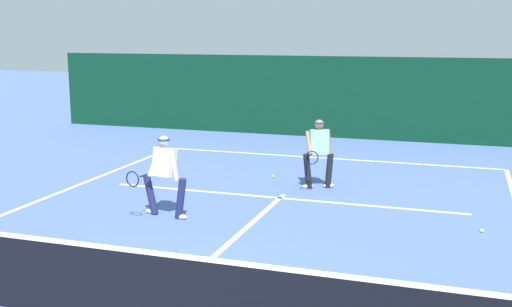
{
  "coord_description": "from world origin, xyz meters",
  "views": [
    {
      "loc": [
        3.51,
        -5.99,
        3.42
      ],
      "look_at": [
        -0.39,
        5.71,
        1.0
      ],
      "focal_mm": 43.85,
      "sensor_mm": 36.0,
      "label": 1
    }
  ],
  "objects_px": {
    "player_near": "(164,173)",
    "tennis_ball_extra": "(482,231)",
    "player_far": "(319,151)",
    "tennis_ball": "(273,176)"
  },
  "relations": [
    {
      "from": "tennis_ball",
      "to": "tennis_ball_extra",
      "type": "bearing_deg",
      "value": -31.27
    },
    {
      "from": "player_far",
      "to": "tennis_ball_extra",
      "type": "distance_m",
      "value": 4.1
    },
    {
      "from": "player_near",
      "to": "player_far",
      "type": "xyz_separation_m",
      "value": [
        2.24,
        3.03,
        -0.0
      ]
    },
    {
      "from": "player_near",
      "to": "tennis_ball_extra",
      "type": "height_order",
      "value": "player_near"
    },
    {
      "from": "player_far",
      "to": "tennis_ball",
      "type": "bearing_deg",
      "value": -51.79
    },
    {
      "from": "tennis_ball",
      "to": "tennis_ball_extra",
      "type": "height_order",
      "value": "same"
    },
    {
      "from": "player_far",
      "to": "tennis_ball_extra",
      "type": "bearing_deg",
      "value": 122.97
    },
    {
      "from": "player_far",
      "to": "tennis_ball",
      "type": "xyz_separation_m",
      "value": [
        -1.25,
        0.65,
        -0.8
      ]
    },
    {
      "from": "player_near",
      "to": "tennis_ball",
      "type": "bearing_deg",
      "value": -94.69
    },
    {
      "from": "player_near",
      "to": "tennis_ball_extra",
      "type": "xyz_separation_m",
      "value": [
        5.63,
        0.86,
        -0.81
      ]
    }
  ]
}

